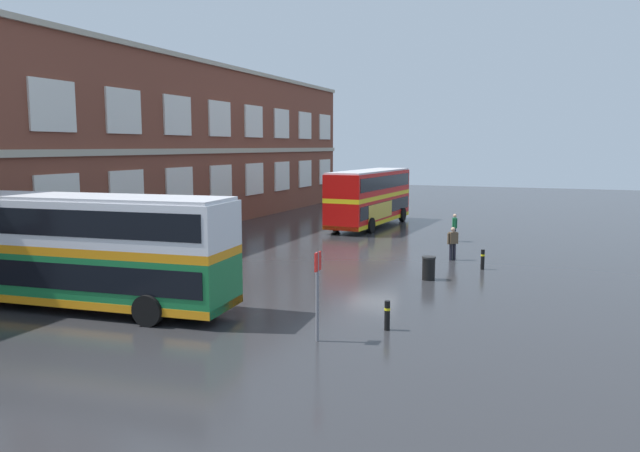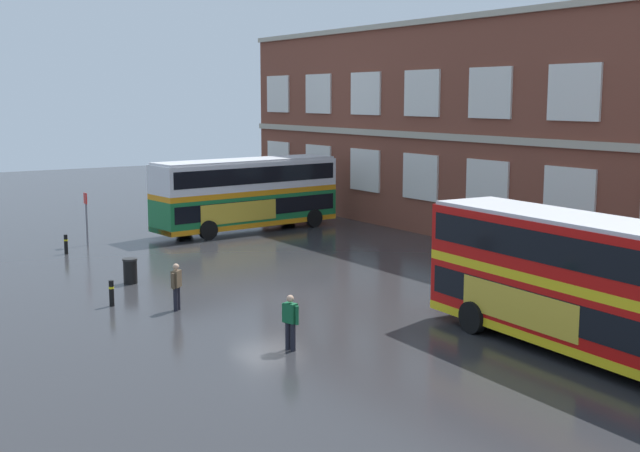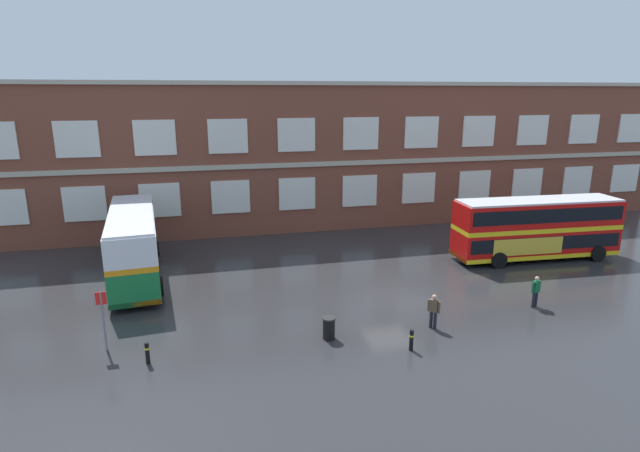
% 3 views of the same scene
% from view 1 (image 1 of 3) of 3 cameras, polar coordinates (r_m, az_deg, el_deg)
% --- Properties ---
extents(ground_plane, '(120.00, 120.00, 0.00)m').
position_cam_1_polar(ground_plane, '(32.99, 1.65, -2.65)').
color(ground_plane, '#2B2B2D').
extents(brick_terminal_building, '(56.45, 8.19, 11.66)m').
position_cam_1_polar(brick_terminal_building, '(42.98, -17.50, 6.98)').
color(brick_terminal_building, brown).
rests_on(brick_terminal_building, ground).
extents(double_decker_near, '(3.60, 11.19, 4.07)m').
position_cam_1_polar(double_decker_near, '(23.24, -21.08, -2.05)').
color(double_decker_near, '#197038').
rests_on(double_decker_near, ground).
extents(double_decker_middle, '(11.12, 3.29, 4.07)m').
position_cam_1_polar(double_decker_middle, '(44.46, 4.69, 2.73)').
color(double_decker_middle, red).
rests_on(double_decker_middle, ground).
extents(waiting_passenger, '(0.50, 0.55, 1.70)m').
position_cam_1_polar(waiting_passenger, '(31.89, 12.27, -1.47)').
color(waiting_passenger, black).
rests_on(waiting_passenger, ground).
extents(second_passenger, '(0.63, 0.35, 1.70)m').
position_cam_1_polar(second_passenger, '(38.12, 12.44, -0.04)').
color(second_passenger, black).
rests_on(second_passenger, ground).
extents(bus_stand_flag, '(0.44, 0.10, 2.70)m').
position_cam_1_polar(bus_stand_flag, '(18.15, -0.24, -5.76)').
color(bus_stand_flag, slate).
rests_on(bus_stand_flag, ground).
extents(station_litter_bin, '(0.60, 0.60, 1.03)m').
position_cam_1_polar(station_litter_bin, '(27.08, 10.09, -3.87)').
color(station_litter_bin, black).
rests_on(station_litter_bin, ground).
extents(safety_bollard_west, '(0.19, 0.19, 0.95)m').
position_cam_1_polar(safety_bollard_west, '(29.89, 14.92, -3.00)').
color(safety_bollard_west, black).
rests_on(safety_bollard_west, ground).
extents(safety_bollard_east, '(0.19, 0.19, 0.95)m').
position_cam_1_polar(safety_bollard_east, '(19.61, 6.28, -8.25)').
color(safety_bollard_east, black).
rests_on(safety_bollard_east, ground).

